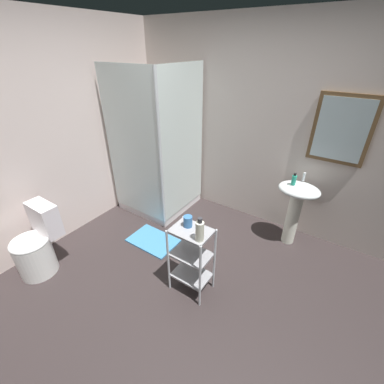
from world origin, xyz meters
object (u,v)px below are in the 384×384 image
at_px(storage_cart, 191,256).
at_px(bath_mat, 153,240).
at_px(pedestal_sink, 296,202).
at_px(toilet, 37,246).
at_px(lotion_bottle_white, 200,231).
at_px(rinse_cup, 188,221).
at_px(shower_stall, 160,181).
at_px(hand_soap_bottle, 294,180).

bearing_deg(storage_cart, bath_mat, 158.49).
xyz_separation_m(pedestal_sink, bath_mat, (-1.41, -0.96, -0.57)).
distance_m(toilet, lotion_bottle_white, 1.83).
height_order(toilet, rinse_cup, rinse_cup).
height_order(shower_stall, rinse_cup, shower_stall).
bearing_deg(storage_cart, rinse_cup, 151.36).
height_order(shower_stall, pedestal_sink, shower_stall).
height_order(hand_soap_bottle, bath_mat, hand_soap_bottle).
distance_m(toilet, hand_soap_bottle, 2.87).
distance_m(storage_cart, lotion_bottle_white, 0.43).
height_order(storage_cart, bath_mat, storage_cart).
bearing_deg(lotion_bottle_white, bath_mat, 157.56).
bearing_deg(bath_mat, lotion_bottle_white, -22.44).
bearing_deg(rinse_cup, bath_mat, 159.10).
relative_size(toilet, bath_mat, 1.27).
xyz_separation_m(hand_soap_bottle, lotion_bottle_white, (-0.41, -1.31, -0.03)).
bearing_deg(storage_cart, hand_soap_bottle, 66.49).
bearing_deg(bath_mat, toilet, -124.72).
height_order(pedestal_sink, lotion_bottle_white, lotion_bottle_white).
distance_m(shower_stall, lotion_bottle_white, 1.73).
distance_m(shower_stall, toilet, 1.70).
distance_m(rinse_cup, bath_mat, 1.12).
bearing_deg(pedestal_sink, hand_soap_bottle, -150.90).
bearing_deg(bath_mat, shower_stall, 121.64).
bearing_deg(rinse_cup, pedestal_sink, 61.70).
relative_size(storage_cart, bath_mat, 1.23).
xyz_separation_m(lotion_bottle_white, rinse_cup, (-0.19, 0.10, -0.05)).
bearing_deg(toilet, storage_cart, 24.82).
relative_size(storage_cart, hand_soap_bottle, 5.28).
relative_size(toilet, storage_cart, 1.03).
xyz_separation_m(storage_cart, rinse_cup, (-0.06, 0.03, 0.36)).
relative_size(hand_soap_bottle, bath_mat, 0.23).
bearing_deg(toilet, bath_mat, 55.28).
bearing_deg(lotion_bottle_white, hand_soap_bottle, 72.63).
relative_size(pedestal_sink, toilet, 1.07).
xyz_separation_m(rinse_cup, bath_mat, (-0.74, 0.28, -0.78)).
xyz_separation_m(lotion_bottle_white, bath_mat, (-0.93, 0.38, -0.83)).
bearing_deg(lotion_bottle_white, storage_cart, 152.12).
relative_size(shower_stall, lotion_bottle_white, 8.82).
relative_size(hand_soap_bottle, lotion_bottle_white, 0.62).
distance_m(pedestal_sink, rinse_cup, 1.43).
relative_size(pedestal_sink, hand_soap_bottle, 5.78).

